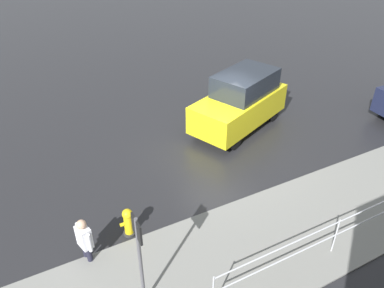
{
  "coord_description": "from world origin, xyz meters",
  "views": [
    {
      "loc": [
        5.91,
        9.03,
        7.03
      ],
      "look_at": [
        1.51,
        0.62,
        0.9
      ],
      "focal_mm": 35.0,
      "sensor_mm": 36.0,
      "label": 1
    }
  ],
  "objects": [
    {
      "name": "moving_hatchback",
      "position": [
        -1.27,
        -0.9,
        1.03
      ],
      "size": [
        4.25,
        3.06,
        2.06
      ],
      "color": "yellow",
      "rests_on": "ground"
    },
    {
      "name": "fire_hydrant",
      "position": [
        4.19,
        2.36,
        0.4
      ],
      "size": [
        0.42,
        0.31,
        0.8
      ],
      "color": "gold",
      "rests_on": "ground"
    },
    {
      "name": "kerb_strip",
      "position": [
        0.0,
        4.2,
        0.02
      ],
      "size": [
        24.0,
        3.2,
        0.04
      ],
      "primitive_type": "cube",
      "color": "slate",
      "rests_on": "ground"
    },
    {
      "name": "ground_plane",
      "position": [
        0.0,
        0.0,
        0.0
      ],
      "size": [
        60.0,
        60.0,
        0.0
      ],
      "primitive_type": "plane",
      "color": "black"
    },
    {
      "name": "pedestrian",
      "position": [
        5.31,
        2.67,
        0.68
      ],
      "size": [
        0.33,
        0.55,
        1.22
      ],
      "color": "silver",
      "rests_on": "ground"
    },
    {
      "name": "sign_post",
      "position": [
        4.57,
        4.35,
        1.58
      ],
      "size": [
        0.07,
        0.44,
        2.4
      ],
      "color": "#4C4C51",
      "rests_on": "ground"
    }
  ]
}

